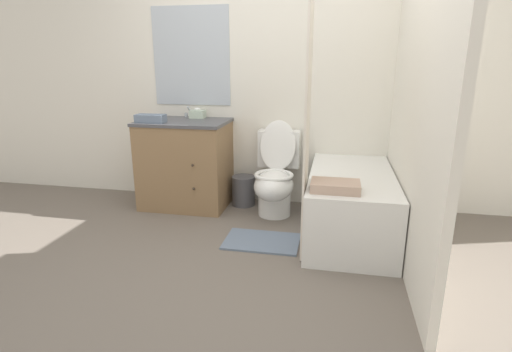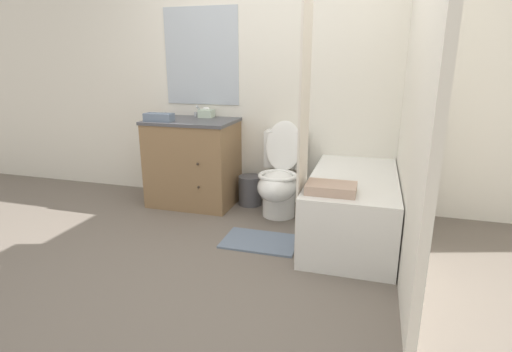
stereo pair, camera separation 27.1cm
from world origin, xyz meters
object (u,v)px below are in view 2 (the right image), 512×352
(tissue_box, at_px, (206,113))
(hand_towel_folded, at_px, (159,117))
(vanity_cabinet, at_px, (193,161))
(bath_mat, at_px, (260,241))
(bath_towel_folded, at_px, (331,188))
(toilet, at_px, (280,178))
(wastebasket, at_px, (250,190))
(bathtub, at_px, (352,206))
(sink_faucet, at_px, (200,113))

(tissue_box, distance_m, hand_towel_folded, 0.49)
(vanity_cabinet, height_order, bath_mat, vanity_cabinet)
(vanity_cabinet, distance_m, bath_mat, 1.22)
(vanity_cabinet, relative_size, hand_towel_folded, 3.16)
(bath_towel_folded, bearing_deg, toilet, 123.88)
(wastebasket, bearing_deg, bathtub, -25.89)
(toilet, distance_m, wastebasket, 0.43)
(tissue_box, bearing_deg, vanity_cabinet, -112.15)
(vanity_cabinet, height_order, sink_faucet, sink_faucet)
(tissue_box, relative_size, bath_towel_folded, 0.42)
(wastebasket, distance_m, bath_towel_folded, 1.38)
(hand_towel_folded, bearing_deg, tissue_box, 49.23)
(bathtub, relative_size, bath_mat, 2.29)
(toilet, relative_size, bath_mat, 1.46)
(toilet, bearing_deg, tissue_box, 163.58)
(wastebasket, relative_size, tissue_box, 2.07)
(sink_faucet, bearing_deg, bath_towel_folded, -36.68)
(toilet, bearing_deg, hand_towel_folded, -173.53)
(bath_towel_folded, bearing_deg, bathtub, 74.68)
(tissue_box, bearing_deg, sink_faucet, 163.69)
(sink_faucet, relative_size, bath_mat, 0.24)
(bathtub, xyz_separation_m, tissue_box, (-1.50, 0.58, 0.63))
(wastebasket, height_order, hand_towel_folded, hand_towel_folded)
(bathtub, distance_m, bath_mat, 0.79)
(vanity_cabinet, xyz_separation_m, tissue_box, (0.08, 0.19, 0.45))
(vanity_cabinet, distance_m, sink_faucet, 0.49)
(sink_faucet, height_order, hand_towel_folded, sink_faucet)
(bath_mat, bearing_deg, sink_faucet, 134.18)
(toilet, bearing_deg, bath_towel_folded, -56.12)
(toilet, distance_m, bathtub, 0.76)
(hand_towel_folded, distance_m, bath_mat, 1.53)
(wastebasket, xyz_separation_m, hand_towel_folded, (-0.80, -0.29, 0.74))
(vanity_cabinet, height_order, bathtub, vanity_cabinet)
(toilet, height_order, tissue_box, tissue_box)
(bathtub, height_order, bath_towel_folded, bath_towel_folded)
(hand_towel_folded, distance_m, bath_towel_folded, 1.85)
(sink_faucet, relative_size, wastebasket, 0.48)
(wastebasket, bearing_deg, vanity_cabinet, -169.21)
(vanity_cabinet, bearing_deg, tissue_box, 67.85)
(toilet, xyz_separation_m, bath_towel_folded, (0.54, -0.81, 0.20))
(bath_mat, bearing_deg, bathtub, 25.42)
(wastebasket, xyz_separation_m, bath_towel_folded, (0.89, -0.97, 0.40))
(hand_towel_folded, bearing_deg, toilet, 6.47)
(wastebasket, height_order, tissue_box, tissue_box)
(tissue_box, relative_size, hand_towel_folded, 0.53)
(sink_faucet, bearing_deg, toilet, -16.41)
(tissue_box, height_order, bath_towel_folded, tissue_box)
(bathtub, xyz_separation_m, bath_mat, (-0.68, -0.32, -0.25))
(vanity_cabinet, relative_size, toilet, 0.99)
(wastebasket, distance_m, bath_mat, 0.90)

